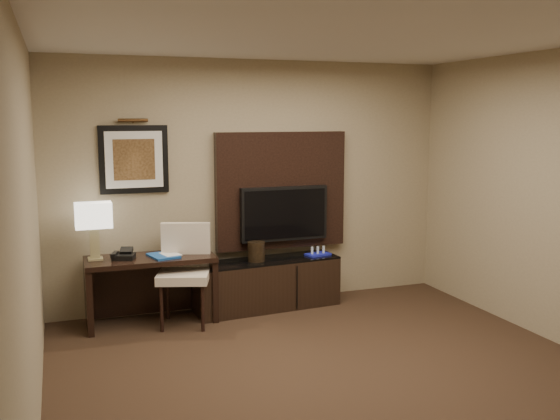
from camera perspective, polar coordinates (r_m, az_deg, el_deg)
name	(u,v)px	position (r m, az deg, el deg)	size (l,w,h in m)	color
floor	(352,392)	(5.03, 6.63, -16.17)	(4.50, 5.00, 0.01)	#302015
ceiling	(359,29)	(4.60, 7.23, 16.06)	(4.50, 5.00, 0.01)	silver
wall_back	(254,184)	(6.93, -2.41, 2.43)	(4.50, 0.01, 2.70)	gray
wall_left	(27,238)	(4.15, -22.11, -2.43)	(0.01, 5.00, 2.70)	gray
desk	(151,290)	(6.52, -11.70, -7.15)	(1.28, 0.55, 0.69)	black
credenza	(267,284)	(6.87, -1.16, -6.77)	(1.59, 0.44, 0.55)	black
tv_wall_panel	(281,190)	(6.98, 0.09, 1.82)	(1.50, 0.12, 1.30)	black
tv	(284,214)	(6.92, 0.37, -0.33)	(1.00, 0.08, 0.60)	black
artwork	(134,159)	(6.61, -13.22, 4.52)	(0.70, 0.04, 0.70)	black
picture_light	(133,120)	(6.56, -13.30, 7.99)	(0.04, 0.04, 0.30)	#402914
desk_chair	(184,275)	(6.34, -8.78, -5.86)	(0.50, 0.58, 1.04)	beige
table_lamp	(94,233)	(6.39, -16.63, -2.01)	(0.33, 0.19, 0.54)	tan
desk_phone	(124,254)	(6.39, -14.10, -3.92)	(0.21, 0.19, 0.10)	black
blue_folder	(163,256)	(6.41, -10.62, -4.13)	(0.25, 0.33, 0.02)	#164692
book	(162,246)	(6.38, -10.73, -3.24)	(0.17, 0.02, 0.23)	#B5A58E
ice_bucket	(256,251)	(6.72, -2.18, -3.81)	(0.19, 0.19, 0.21)	black
minibar_tray	(318,251)	(7.01, 3.48, -3.76)	(0.27, 0.16, 0.10)	#1C23B8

